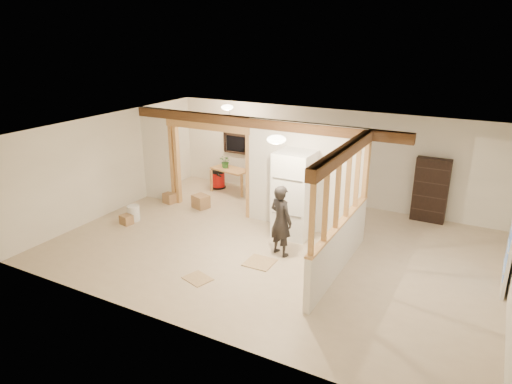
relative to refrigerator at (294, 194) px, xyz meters
The scene contains 29 objects.
floor 1.24m from the refrigerator, 101.97° to the right, with size 9.00×6.50×0.01m, color #C6B193.
ceiling 1.71m from the refrigerator, 101.97° to the right, with size 9.00×6.50×0.01m, color white.
wall_back 2.52m from the refrigerator, 93.65° to the left, with size 9.00×0.01×2.50m, color white.
wall_front 4.01m from the refrigerator, 92.28° to the right, with size 9.00×0.01×2.50m, color white.
wall_left 4.73m from the refrigerator, behind, with size 0.01×6.50×2.50m, color white.
partition_left_stub 4.24m from the refrigerator, behind, with size 0.90×0.12×2.50m, color silver.
partition_center 0.53m from the refrigerator, 84.82° to the left, with size 2.80×0.12×2.50m, color silver.
doorway_frame 2.60m from the refrigerator, behind, with size 2.46×0.14×2.20m, color tan.
header_beam_back 1.88m from the refrigerator, 158.83° to the left, with size 7.00×0.18×0.22m, color brown.
header_beam_right 2.32m from the refrigerator, 38.62° to the right, with size 0.18×3.30×0.22m, color brown.
pony_wall 1.90m from the refrigerator, 38.62° to the right, with size 0.12×3.20×1.00m, color silver.
stud_partition 1.97m from the refrigerator, 38.62° to the right, with size 0.14×3.20×1.32m, color tan.
window_back 3.71m from the refrigerator, 138.76° to the left, with size 1.12×0.10×1.10m, color black.
french_door 4.28m from the refrigerator, ahead, with size 0.12×0.86×2.00m, color white.
ceiling_dome_main 1.96m from the refrigerator, 83.58° to the right, with size 0.36×0.36×0.16m, color #FFEABF.
ceiling_dome_util 3.43m from the refrigerator, 149.78° to the left, with size 0.32×0.32×0.14m, color #FFEABF.
hanging_bulb 2.62m from the refrigerator, 158.54° to the left, with size 0.07×0.07×0.07m, color #FFD88C.
refrigerator is the anchor object (origin of this frame).
woman 1.04m from the refrigerator, 81.40° to the right, with size 0.55×0.36×1.50m, color black.
work_table 3.39m from the refrigerator, 146.55° to the left, with size 1.10×0.55×0.69m, color tan.
potted_plant 3.48m from the refrigerator, 147.74° to the left, with size 0.33×0.29×0.37m, color #316D30.
shop_vac 3.89m from the refrigerator, 149.13° to the left, with size 0.45×0.45×0.58m, color #AA0D09.
bookshelf 3.44m from the refrigerator, 41.99° to the left, with size 0.79×0.26×1.57m, color black.
bucket 4.01m from the refrigerator, 164.02° to the right, with size 0.30×0.30×0.38m, color white.
box_util_a 2.96m from the refrigerator, behind, with size 0.40×0.34×0.34m, color #9E754C.
box_util_b 3.86m from the refrigerator, behind, with size 0.29×0.29×0.27m, color #9E754C.
box_front 4.09m from the refrigerator, 160.35° to the right, with size 0.28×0.23×0.23m, color #9E754C.
floor_panel_near 1.83m from the refrigerator, 91.54° to the right, with size 0.55×0.55×0.02m, color tan.
floor_panel_far 2.93m from the refrigerator, 106.21° to the right, with size 0.49×0.39×0.02m, color tan.
Camera 1 is at (3.90, -8.00, 4.38)m, focal length 32.00 mm.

